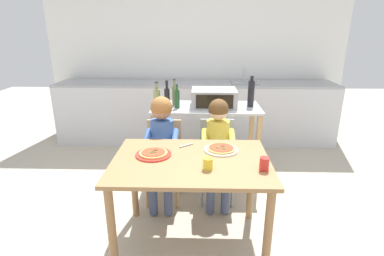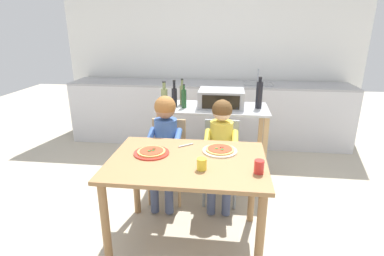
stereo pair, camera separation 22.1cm
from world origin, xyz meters
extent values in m
plane|color=#B7AD99|center=(0.00, 1.08, 0.00)|extent=(10.84, 10.84, 0.00)
cube|color=white|center=(0.00, 2.77, 1.35)|extent=(4.58, 0.12, 2.70)
cube|color=silver|center=(0.00, 2.36, 0.44)|extent=(4.12, 0.60, 0.88)
cube|color=#9E9EA3|center=(0.00, 2.36, 0.89)|extent=(4.12, 0.60, 0.03)
cube|color=gray|center=(0.72, 2.36, 0.91)|extent=(0.40, 0.33, 0.02)
cylinder|color=#B7BABF|center=(0.72, 2.48, 1.01)|extent=(0.02, 0.02, 0.20)
cube|color=#B7BABF|center=(0.13, 1.15, 0.85)|extent=(1.19, 0.55, 0.02)
cube|color=tan|center=(0.13, 1.15, 0.30)|extent=(1.10, 0.51, 0.02)
cube|color=tan|center=(-0.42, 0.92, 0.42)|extent=(0.05, 0.05, 0.84)
cube|color=tan|center=(0.69, 0.92, 0.42)|extent=(0.05, 0.05, 0.84)
cube|color=tan|center=(-0.42, 1.39, 0.42)|extent=(0.05, 0.05, 0.84)
cube|color=tan|center=(0.69, 1.39, 0.42)|extent=(0.05, 0.05, 0.84)
cube|color=#999BA0|center=(0.22, 1.17, 0.96)|extent=(0.49, 0.36, 0.19)
cube|color=black|center=(0.22, 0.99, 0.96)|extent=(0.39, 0.01, 0.15)
cylinder|color=black|center=(0.39, 0.99, 0.90)|extent=(0.02, 0.01, 0.02)
cylinder|color=#1E4723|center=(-0.18, 1.09, 0.96)|extent=(0.05, 0.05, 0.20)
cylinder|color=#1E4723|center=(-0.18, 1.09, 1.09)|extent=(0.02, 0.02, 0.05)
cylinder|color=black|center=(-0.18, 1.09, 1.12)|extent=(0.02, 0.02, 0.01)
cylinder|color=black|center=(0.62, 1.17, 1.01)|extent=(0.07, 0.07, 0.29)
cylinder|color=black|center=(0.62, 1.17, 1.17)|extent=(0.03, 0.03, 0.04)
cylinder|color=black|center=(0.62, 1.17, 1.20)|extent=(0.04, 0.04, 0.01)
cylinder|color=olive|center=(-0.22, 1.22, 0.97)|extent=(0.06, 0.06, 0.21)
cylinder|color=olive|center=(-0.22, 1.22, 1.11)|extent=(0.03, 0.03, 0.07)
cylinder|color=black|center=(-0.22, 1.22, 1.15)|extent=(0.03, 0.03, 0.01)
cylinder|color=black|center=(-0.30, 1.13, 0.97)|extent=(0.06, 0.06, 0.20)
cylinder|color=black|center=(-0.30, 1.13, 1.11)|extent=(0.03, 0.03, 0.08)
cylinder|color=black|center=(-0.30, 1.13, 1.15)|extent=(0.03, 0.03, 0.01)
cylinder|color=olive|center=(-0.41, 1.13, 0.96)|extent=(0.07, 0.07, 0.19)
cylinder|color=olive|center=(-0.41, 1.13, 1.09)|extent=(0.04, 0.04, 0.07)
cylinder|color=black|center=(-0.41, 1.13, 1.14)|extent=(0.04, 0.04, 0.01)
cube|color=olive|center=(0.00, 0.00, 0.74)|extent=(1.19, 0.84, 0.03)
cylinder|color=olive|center=(-0.54, -0.36, 0.36)|extent=(0.06, 0.06, 0.73)
cylinder|color=olive|center=(0.54, -0.36, 0.36)|extent=(0.06, 0.06, 0.73)
cylinder|color=olive|center=(-0.54, 0.36, 0.36)|extent=(0.06, 0.06, 0.73)
cylinder|color=olive|center=(0.54, 0.36, 0.36)|extent=(0.06, 0.06, 0.73)
cube|color=tan|center=(-0.30, 0.63, 0.44)|extent=(0.36, 0.36, 0.04)
cube|color=tan|center=(-0.30, 0.79, 0.63)|extent=(0.34, 0.03, 0.38)
cylinder|color=tan|center=(-0.15, 0.48, 0.22)|extent=(0.03, 0.03, 0.42)
cylinder|color=tan|center=(-0.45, 0.48, 0.22)|extent=(0.03, 0.03, 0.42)
cylinder|color=tan|center=(-0.15, 0.78, 0.22)|extent=(0.03, 0.03, 0.42)
cylinder|color=tan|center=(-0.45, 0.78, 0.22)|extent=(0.03, 0.03, 0.42)
cube|color=gray|center=(0.24, 0.67, 0.44)|extent=(0.36, 0.36, 0.04)
cube|color=gray|center=(0.24, 0.83, 0.63)|extent=(0.34, 0.03, 0.38)
cylinder|color=gray|center=(0.39, 0.52, 0.22)|extent=(0.03, 0.03, 0.42)
cylinder|color=gray|center=(0.09, 0.52, 0.22)|extent=(0.03, 0.03, 0.42)
cylinder|color=gray|center=(0.39, 0.82, 0.22)|extent=(0.03, 0.03, 0.42)
cylinder|color=gray|center=(0.09, 0.82, 0.22)|extent=(0.03, 0.03, 0.42)
cube|color=#424C6B|center=(-0.23, 0.49, 0.48)|extent=(0.10, 0.30, 0.10)
cylinder|color=#424C6B|center=(-0.23, 0.36, 0.24)|extent=(0.08, 0.08, 0.44)
cube|color=#424C6B|center=(-0.37, 0.49, 0.48)|extent=(0.10, 0.30, 0.10)
cylinder|color=#424C6B|center=(-0.37, 0.36, 0.24)|extent=(0.08, 0.08, 0.44)
cylinder|color=#3D60A8|center=(-0.17, 0.53, 0.71)|extent=(0.06, 0.26, 0.15)
cylinder|color=#3D60A8|center=(-0.43, 0.53, 0.71)|extent=(0.06, 0.26, 0.15)
cylinder|color=#3D60A8|center=(-0.30, 0.63, 0.67)|extent=(0.22, 0.22, 0.39)
sphere|color=#A37556|center=(-0.30, 0.63, 0.98)|extent=(0.20, 0.20, 0.20)
sphere|color=#9E6633|center=(-0.30, 0.63, 0.99)|extent=(0.21, 0.21, 0.21)
cube|color=#424C6B|center=(0.31, 0.53, 0.48)|extent=(0.10, 0.30, 0.10)
cylinder|color=#424C6B|center=(0.31, 0.40, 0.24)|extent=(0.08, 0.08, 0.44)
cube|color=#424C6B|center=(0.17, 0.53, 0.48)|extent=(0.10, 0.30, 0.10)
cylinder|color=#424C6B|center=(0.17, 0.40, 0.24)|extent=(0.08, 0.08, 0.44)
cylinder|color=yellow|center=(0.37, 0.57, 0.70)|extent=(0.06, 0.26, 0.15)
cylinder|color=yellow|center=(0.11, 0.57, 0.70)|extent=(0.06, 0.26, 0.15)
cylinder|color=yellow|center=(0.24, 0.67, 0.67)|extent=(0.22, 0.22, 0.37)
sphere|color=beige|center=(0.24, 0.67, 0.95)|extent=(0.18, 0.18, 0.18)
sphere|color=brown|center=(0.24, 0.67, 0.97)|extent=(0.19, 0.19, 0.19)
cylinder|color=red|center=(-0.30, 0.07, 0.76)|extent=(0.28, 0.28, 0.01)
cylinder|color=tan|center=(-0.30, 0.07, 0.77)|extent=(0.22, 0.22, 0.01)
cylinder|color=#B23D23|center=(-0.30, 0.07, 0.78)|extent=(0.19, 0.19, 0.00)
cylinder|color=maroon|center=(-0.30, 0.08, 0.79)|extent=(0.02, 0.02, 0.01)
cylinder|color=#386628|center=(-0.31, 0.06, 0.79)|extent=(0.03, 0.03, 0.01)
cylinder|color=#563319|center=(-0.28, 0.11, 0.79)|extent=(0.03, 0.03, 0.01)
cylinder|color=#386628|center=(-0.28, 0.07, 0.79)|extent=(0.02, 0.02, 0.01)
cylinder|color=beige|center=(0.24, 0.18, 0.76)|extent=(0.28, 0.28, 0.01)
cylinder|color=tan|center=(0.24, 0.18, 0.77)|extent=(0.23, 0.23, 0.01)
cylinder|color=#B23D23|center=(0.24, 0.18, 0.78)|extent=(0.20, 0.20, 0.00)
cylinder|color=#386628|center=(0.21, 0.17, 0.79)|extent=(0.03, 0.03, 0.01)
cylinder|color=maroon|center=(0.26, 0.20, 0.79)|extent=(0.03, 0.03, 0.01)
cylinder|color=#386628|center=(0.26, 0.15, 0.79)|extent=(0.03, 0.03, 0.01)
cylinder|color=red|center=(0.52, -0.16, 0.80)|extent=(0.07, 0.07, 0.10)
cylinder|color=yellow|center=(0.12, -0.16, 0.80)|extent=(0.07, 0.07, 0.08)
cylinder|color=#B7BABF|center=(-0.05, 0.27, 0.76)|extent=(0.12, 0.10, 0.01)
camera|label=1|loc=(0.07, -2.09, 1.73)|focal=28.32mm
camera|label=2|loc=(0.29, -2.07, 1.73)|focal=28.32mm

